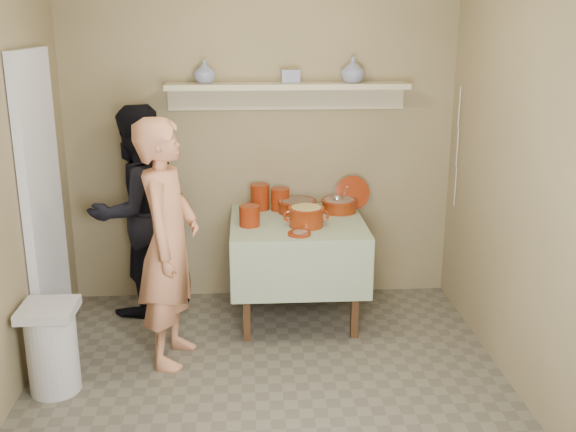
{
  "coord_description": "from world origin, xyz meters",
  "views": [
    {
      "loc": [
        -0.11,
        -3.43,
        2.18
      ],
      "look_at": [
        0.15,
        0.75,
        0.95
      ],
      "focal_mm": 42.0,
      "sensor_mm": 36.0,
      "label": 1
    }
  ],
  "objects": [
    {
      "name": "propped_lid",
      "position": [
        0.7,
        1.59,
        0.88
      ],
      "size": [
        0.27,
        0.1,
        0.26
      ],
      "primitive_type": "cylinder",
      "rotation": [
        1.31,
        0.0,
        -0.05
      ],
      "color": "maroon",
      "rests_on": "serving_table"
    },
    {
      "name": "person_helper",
      "position": [
        -0.94,
        1.47,
        0.79
      ],
      "size": [
        0.98,
        0.96,
        1.59
      ],
      "primitive_type": "imported",
      "rotation": [
        0.0,
        0.0,
        -2.41
      ],
      "color": "black",
      "rests_on": "ground"
    },
    {
      "name": "empty_bowl",
      "position": [
        -0.1,
        1.35,
        0.78
      ],
      "size": [
        0.15,
        0.15,
        0.04
      ],
      "primitive_type": "cylinder",
      "color": "maroon",
      "rests_on": "serving_table"
    },
    {
      "name": "ground",
      "position": [
        0.0,
        0.0,
        0.0
      ],
      "size": [
        3.5,
        3.5,
        0.0
      ],
      "primitive_type": "plane",
      "color": "#625C4D",
      "rests_on": "ground"
    },
    {
      "name": "trash_bin",
      "position": [
        -1.3,
        0.3,
        0.28
      ],
      "size": [
        0.32,
        0.32,
        0.56
      ],
      "color": "silver",
      "rests_on": "ground"
    },
    {
      "name": "front_plate",
      "position": [
        0.24,
        0.93,
        0.77
      ],
      "size": [
        0.16,
        0.16,
        0.03
      ],
      "color": "maroon",
      "rests_on": "serving_table"
    },
    {
      "name": "wall_shelf",
      "position": [
        0.2,
        1.65,
        1.67
      ],
      "size": [
        1.8,
        0.25,
        0.21
      ],
      "color": "#C1B68F",
      "rests_on": "room_shell"
    },
    {
      "name": "cazuela_meat_b",
      "position": [
        0.59,
        1.48,
        0.82
      ],
      "size": [
        0.28,
        0.28,
        0.1
      ],
      "color": "#621F0D",
      "rests_on": "serving_table"
    },
    {
      "name": "plate_stack_a",
      "position": [
        -0.02,
        1.59,
        0.86
      ],
      "size": [
        0.15,
        0.15,
        0.2
      ],
      "primitive_type": "cylinder",
      "color": "maroon",
      "rests_on": "serving_table"
    },
    {
      "name": "vase_left",
      "position": [
        -0.41,
        1.63,
        1.8
      ],
      "size": [
        0.2,
        0.2,
        0.17
      ],
      "primitive_type": "imported",
      "rotation": [
        0.0,
        0.0,
        0.23
      ],
      "color": "navy",
      "rests_on": "wall_shelf"
    },
    {
      "name": "cazuela_meat_a",
      "position": [
        0.26,
        1.48,
        0.82
      ],
      "size": [
        0.3,
        0.3,
        0.1
      ],
      "color": "#621F0D",
      "rests_on": "serving_table"
    },
    {
      "name": "ceramic_box",
      "position": [
        0.22,
        1.63,
        1.77
      ],
      "size": [
        0.14,
        0.11,
        0.1
      ],
      "primitive_type": "cube",
      "rotation": [
        0.0,
        0.0,
        0.08
      ],
      "color": "navy",
      "rests_on": "wall_shelf"
    },
    {
      "name": "room_shell",
      "position": [
        0.0,
        0.0,
        1.61
      ],
      "size": [
        3.04,
        3.54,
        2.62
      ],
      "color": "#8F7E58",
      "rests_on": "ground"
    },
    {
      "name": "vase_right",
      "position": [
        0.68,
        1.6,
        1.81
      ],
      "size": [
        0.22,
        0.22,
        0.19
      ],
      "primitive_type": "imported",
      "rotation": [
        0.0,
        0.0,
        0.24
      ],
      "color": "navy",
      "rests_on": "wall_shelf"
    },
    {
      "name": "serving_table",
      "position": [
        0.25,
        1.28,
        0.64
      ],
      "size": [
        0.97,
        0.97,
        0.76
      ],
      "color": "#4C2D16",
      "rests_on": "ground"
    },
    {
      "name": "ladle",
      "position": [
        0.57,
        1.46,
        0.87
      ],
      "size": [
        0.08,
        0.26,
        0.19
      ],
      "color": "silver",
      "rests_on": "cazuela_meat_b"
    },
    {
      "name": "tile_panel",
      "position": [
        -1.46,
        0.95,
        1.0
      ],
      "size": [
        0.06,
        0.7,
        2.0
      ],
      "primitive_type": "cube",
      "color": "silver",
      "rests_on": "ground"
    },
    {
      "name": "cazuela_rice",
      "position": [
        0.3,
        1.12,
        0.85
      ],
      "size": [
        0.33,
        0.25,
        0.14
      ],
      "color": "#621F0D",
      "rests_on": "serving_table"
    },
    {
      "name": "plate_stack_b",
      "position": [
        0.14,
        1.56,
        0.85
      ],
      "size": [
        0.14,
        0.14,
        0.17
      ],
      "primitive_type": "cylinder",
      "color": "maroon",
      "rests_on": "serving_table"
    },
    {
      "name": "person_cook",
      "position": [
        -0.62,
        0.67,
        0.81
      ],
      "size": [
        0.48,
        0.64,
        1.61
      ],
      "primitive_type": "imported",
      "rotation": [
        0.0,
        0.0,
        1.4
      ],
      "color": "tan",
      "rests_on": "ground"
    },
    {
      "name": "bowl_stack",
      "position": [
        -0.1,
        1.16,
        0.83
      ],
      "size": [
        0.15,
        0.15,
        0.15
      ],
      "primitive_type": "cylinder",
      "color": "maroon",
      "rests_on": "serving_table"
    },
    {
      "name": "electrical_cord",
      "position": [
        1.47,
        1.48,
        1.25
      ],
      "size": [
        0.01,
        0.05,
        0.9
      ],
      "color": "silver",
      "rests_on": "wall_shelf"
    }
  ]
}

